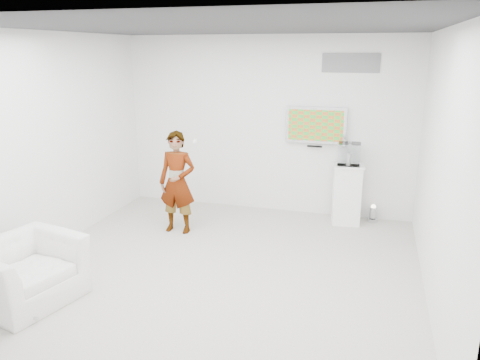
{
  "coord_description": "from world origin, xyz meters",
  "views": [
    {
      "loc": [
        1.79,
        -5.28,
        2.75
      ],
      "look_at": [
        0.08,
        0.6,
        1.04
      ],
      "focal_mm": 35.0,
      "sensor_mm": 36.0,
      "label": 1
    }
  ],
  "objects_px": {
    "tv": "(316,125)",
    "pedestal": "(347,194)",
    "armchair": "(25,271)",
    "person": "(177,183)",
    "floor_uplight": "(373,214)"
  },
  "relations": [
    {
      "from": "tv",
      "to": "armchair",
      "type": "height_order",
      "value": "tv"
    },
    {
      "from": "person",
      "to": "floor_uplight",
      "type": "relative_size",
      "value": 5.62
    },
    {
      "from": "person",
      "to": "pedestal",
      "type": "xyz_separation_m",
      "value": [
        2.48,
        1.12,
        -0.3
      ]
    },
    {
      "from": "tv",
      "to": "person",
      "type": "bearing_deg",
      "value": -143.85
    },
    {
      "from": "tv",
      "to": "person",
      "type": "relative_size",
      "value": 0.63
    },
    {
      "from": "floor_uplight",
      "to": "tv",
      "type": "bearing_deg",
      "value": 173.43
    },
    {
      "from": "pedestal",
      "to": "person",
      "type": "bearing_deg",
      "value": -155.7
    },
    {
      "from": "tv",
      "to": "pedestal",
      "type": "bearing_deg",
      "value": -24.94
    },
    {
      "from": "armchair",
      "to": "pedestal",
      "type": "bearing_deg",
      "value": -28.64
    },
    {
      "from": "person",
      "to": "floor_uplight",
      "type": "xyz_separation_m",
      "value": [
        2.92,
        1.27,
        -0.65
      ]
    },
    {
      "from": "armchair",
      "to": "floor_uplight",
      "type": "distance_m",
      "value": 5.26
    },
    {
      "from": "person",
      "to": "tv",
      "type": "bearing_deg",
      "value": 35.37
    },
    {
      "from": "tv",
      "to": "person",
      "type": "height_order",
      "value": "tv"
    },
    {
      "from": "armchair",
      "to": "pedestal",
      "type": "distance_m",
      "value": 4.84
    },
    {
      "from": "tv",
      "to": "pedestal",
      "type": "height_order",
      "value": "tv"
    }
  ]
}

